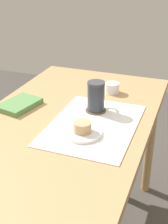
{
  "coord_description": "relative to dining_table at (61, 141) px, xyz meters",
  "views": [
    {
      "loc": [
        -0.98,
        -0.47,
        1.31
      ],
      "look_at": [
        0.04,
        -0.09,
        0.76
      ],
      "focal_mm": 50.0,
      "sensor_mm": 36.0,
      "label": 1
    }
  ],
  "objects": [
    {
      "name": "dining_table",
      "position": [
        0.0,
        0.0,
        0.0
      ],
      "size": [
        1.29,
        0.69,
        0.71
      ],
      "color": "tan",
      "rests_on": "ground_plane"
    },
    {
      "name": "placemat",
      "position": [
        0.04,
        -0.13,
        0.08
      ],
      "size": [
        0.46,
        0.33,
        0.0
      ],
      "primitive_type": "cube",
      "color": "white",
      "rests_on": "dining_table"
    },
    {
      "name": "pastry_plate",
      "position": [
        -0.05,
        -0.11,
        0.09
      ],
      "size": [
        0.14,
        0.14,
        0.01
      ],
      "primitive_type": "cylinder",
      "color": "white",
      "rests_on": "placemat"
    },
    {
      "name": "pastry",
      "position": [
        -0.05,
        -0.11,
        0.12
      ],
      "size": [
        0.07,
        0.07,
        0.04
      ],
      "primitive_type": "cylinder",
      "color": "tan",
      "rests_on": "pastry_plate"
    },
    {
      "name": "coffee_coaster",
      "position": [
        0.15,
        -0.1,
        0.09
      ],
      "size": [
        0.09,
        0.09,
        0.0
      ],
      "primitive_type": "cylinder",
      "color": "brown",
      "rests_on": "placemat"
    },
    {
      "name": "coffee_mug",
      "position": [
        0.16,
        -0.1,
        0.15
      ],
      "size": [
        0.11,
        0.07,
        0.13
      ],
      "color": "#2D333D",
      "rests_on": "coffee_coaster"
    },
    {
      "name": "sugar_bowl",
      "position": [
        0.37,
        -0.11,
        0.11
      ],
      "size": [
        0.07,
        0.07,
        0.05
      ],
      "primitive_type": "cylinder",
      "color": "white",
      "rests_on": "dining_table"
    },
    {
      "name": "small_book",
      "position": [
        0.08,
        0.23,
        0.09
      ],
      "size": [
        0.2,
        0.16,
        0.02
      ],
      "primitive_type": "cube",
      "rotation": [
        0.0,
        0.0,
        -0.21
      ],
      "color": "#598C4C",
      "rests_on": "dining_table"
    }
  ]
}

